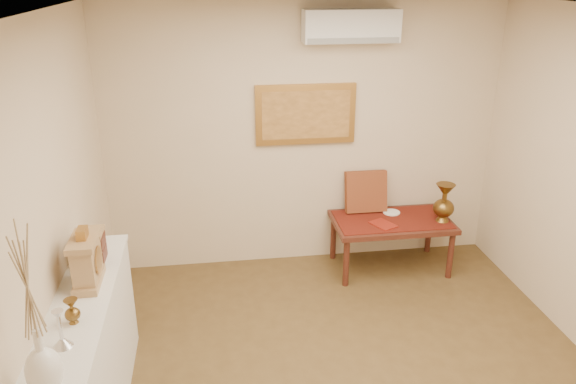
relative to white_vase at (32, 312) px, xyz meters
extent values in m
plane|color=silver|center=(1.82, 0.77, 1.25)|extent=(4.50, 4.50, 0.00)
cube|color=beige|center=(1.82, 3.02, -0.10)|extent=(4.00, 0.02, 2.70)
cube|color=beige|center=(-0.18, 0.77, -0.10)|extent=(0.02, 4.50, 2.70)
cube|color=maroon|center=(2.67, 2.65, -0.89)|extent=(1.14, 0.59, 0.01)
cylinder|color=white|center=(2.71, 2.80, -0.88)|extent=(0.18, 0.18, 0.01)
cube|color=maroon|center=(2.54, 2.52, -0.88)|extent=(0.27, 0.30, 0.01)
cube|color=#601413|center=(2.46, 2.90, -0.67)|extent=(0.43, 0.19, 0.44)
cube|color=white|center=(-0.01, 0.77, -0.97)|extent=(0.35, 2.00, 0.95)
cube|color=white|center=(-0.01, 0.77, -0.48)|extent=(0.37, 2.02, 0.03)
cube|color=tan|center=(0.02, 1.04, -0.44)|extent=(0.16, 0.36, 0.05)
cube|color=tan|center=(0.02, 1.04, -0.29)|extent=(0.14, 0.30, 0.25)
cylinder|color=beige|center=(0.09, 1.04, -0.29)|extent=(0.01, 0.17, 0.17)
cylinder|color=#AF7D38|center=(0.10, 1.04, -0.29)|extent=(0.01, 0.19, 0.19)
cube|color=tan|center=(0.02, 1.04, -0.15)|extent=(0.17, 0.34, 0.04)
cube|color=#AF7D38|center=(0.02, 1.04, -0.09)|extent=(0.06, 0.11, 0.07)
cube|color=tan|center=(0.00, 1.35, -0.36)|extent=(0.15, 0.20, 0.22)
cube|color=#512218|center=(0.08, 1.35, -0.41)|extent=(0.01, 0.17, 0.09)
cube|color=#512218|center=(0.08, 1.35, -0.31)|extent=(0.01, 0.17, 0.09)
cube|color=tan|center=(0.00, 1.35, -0.24)|extent=(0.16, 0.21, 0.02)
cube|color=#512218|center=(2.67, 2.65, -0.92)|extent=(1.20, 0.70, 0.05)
cylinder|color=#512218|center=(2.13, 2.36, -1.20)|extent=(0.06, 0.06, 0.50)
cylinder|color=#512218|center=(3.21, 2.36, -1.20)|extent=(0.06, 0.06, 0.50)
cylinder|color=#512218|center=(2.13, 2.94, -1.20)|extent=(0.06, 0.06, 0.50)
cylinder|color=#512218|center=(3.21, 2.94, -1.20)|extent=(0.06, 0.06, 0.50)
cube|color=#AF7D38|center=(1.82, 2.99, 0.15)|extent=(1.00, 0.05, 0.60)
cube|color=#BE8742|center=(1.82, 2.96, 0.15)|extent=(0.88, 0.01, 0.48)
cube|color=white|center=(2.22, 2.89, 1.00)|extent=(0.90, 0.24, 0.30)
cube|color=gray|center=(2.22, 2.77, 0.88)|extent=(0.86, 0.02, 0.05)
camera|label=1|loc=(0.86, -2.38, 1.49)|focal=35.00mm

